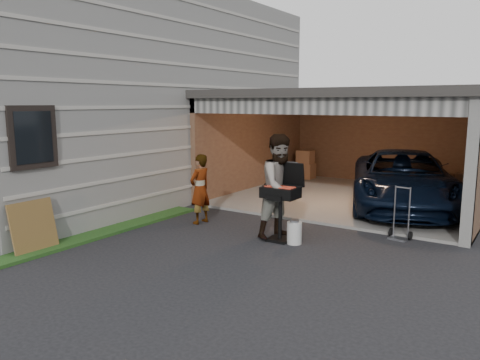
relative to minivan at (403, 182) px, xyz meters
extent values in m
plane|color=black|center=(-2.13, -5.93, -0.69)|extent=(80.00, 80.00, 0.00)
cube|color=#474744|center=(-8.13, -1.93, 2.06)|extent=(7.00, 11.00, 5.50)
cube|color=#193814|center=(-4.38, -6.93, -0.66)|extent=(0.50, 8.00, 0.06)
cube|color=#605E59|center=(-1.38, 0.57, -0.66)|extent=(6.50, 6.00, 0.06)
cube|color=#4B2F23|center=(-1.38, 3.49, 0.66)|extent=(6.50, 0.15, 2.70)
cube|color=#4B2F23|center=(-4.56, 0.57, 0.66)|extent=(0.15, 6.00, 2.70)
cube|color=#2D2B28|center=(-1.38, 0.57, 2.11)|extent=(6.80, 6.30, 0.20)
cube|color=#474744|center=(-1.38, -2.35, 1.83)|extent=(6.50, 0.16, 0.36)
cube|color=beige|center=(-1.38, -1.13, 1.93)|extent=(6.00, 2.40, 0.06)
cube|color=#474744|center=(1.77, -2.38, 0.66)|extent=(0.20, 0.18, 2.70)
cube|color=brown|center=(-3.93, 2.77, -0.38)|extent=(0.60, 0.50, 0.50)
cube|color=brown|center=(-3.93, 2.77, 0.09)|extent=(0.50, 0.45, 0.45)
cube|color=brown|center=(1.07, 2.67, -0.33)|extent=(0.55, 0.50, 0.60)
cube|color=brown|center=(1.25, 3.27, 0.51)|extent=(0.24, 0.43, 2.20)
imported|color=black|center=(0.00, 0.00, 0.00)|extent=(3.80, 5.45, 1.38)
imported|color=#9EB0C6|center=(-3.31, -3.73, 0.06)|extent=(0.41, 0.58, 1.51)
imported|color=#411F19|center=(-1.33, -3.72, 0.32)|extent=(1.05, 1.18, 2.01)
cube|color=black|center=(-1.23, -3.93, -0.67)|extent=(0.42, 0.42, 0.05)
cylinder|color=black|center=(-1.23, -3.93, -0.24)|extent=(0.07, 0.07, 0.84)
cube|color=black|center=(-1.23, -3.93, 0.24)|extent=(0.66, 0.46, 0.20)
cube|color=#59595B|center=(-1.23, -3.93, 0.33)|extent=(0.60, 0.40, 0.02)
cube|color=black|center=(-1.23, -3.64, 0.55)|extent=(0.66, 0.12, 0.46)
cylinder|color=silver|center=(-0.92, -3.96, -0.48)|extent=(0.29, 0.29, 0.41)
cube|color=brown|center=(-4.47, -6.93, -0.23)|extent=(0.23, 0.83, 0.91)
cube|color=gray|center=(0.63, -2.63, -0.67)|extent=(0.35, 0.24, 0.04)
cylinder|color=black|center=(0.45, -2.50, -0.61)|extent=(0.06, 0.17, 0.17)
cylinder|color=black|center=(0.83, -2.54, -0.61)|extent=(0.06, 0.17, 0.17)
cylinder|color=gray|center=(0.50, -2.50, -0.17)|extent=(0.03, 0.03, 1.00)
cylinder|color=gray|center=(0.78, -2.53, -0.17)|extent=(0.03, 0.03, 1.00)
cylinder|color=gray|center=(0.64, -2.52, 0.31)|extent=(0.29, 0.06, 0.03)
camera|label=1|loc=(2.88, -11.51, 1.90)|focal=35.00mm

